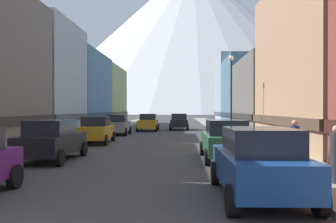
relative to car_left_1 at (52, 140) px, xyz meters
name	(u,v)px	position (x,y,z in m)	size (l,w,h in m)	color
sidewalk_left	(106,129)	(-2.45, 23.61, -0.82)	(2.50, 100.00, 0.15)	gray
sidewalk_right	(223,130)	(10.05, 23.61, -0.82)	(2.50, 100.00, 0.15)	gray
storefront_left_2	(26,81)	(-7.83, 15.69, 3.82)	(8.56, 9.48, 9.78)	#99A5B2
storefront_left_3	(76,92)	(-6.73, 27.09, 3.38)	(6.36, 12.85, 8.87)	slate
storefront_left_4	(97,97)	(-7.32, 40.27, 3.28)	(7.55, 13.28, 8.68)	#8C9966
storefront_right_2	(283,97)	(15.40, 19.77, 2.50)	(8.50, 13.08, 7.05)	#66605B
storefront_right_3	(263,94)	(16.10, 31.74, 3.35)	(9.89, 10.66, 8.81)	slate
storefront_right_4	(246,91)	(15.61, 41.58, 4.22)	(8.91, 8.95, 10.58)	#99A5B2
car_left_1	(52,140)	(0.00, 0.00, 0.00)	(2.13, 4.43, 1.78)	black
car_left_2	(96,130)	(0.00, 8.25, 0.00)	(2.23, 4.47, 1.78)	#B28419
car_left_3	(117,125)	(0.00, 16.39, 0.00)	(2.16, 4.45, 1.78)	slate
car_right_0	(259,163)	(7.60, -6.55, 0.00)	(2.12, 4.43, 1.78)	#19478C
car_right_1	(226,140)	(7.60, 0.43, 0.00)	(2.08, 4.41, 1.78)	#265933
car_driving_0	(148,122)	(2.20, 22.28, 0.00)	(2.06, 4.40, 1.78)	#B28419
car_driving_1	(179,122)	(5.40, 24.50, 0.00)	(2.06, 4.40, 1.78)	black
pedestrian_0	(336,156)	(10.05, -5.27, 0.01)	(0.36, 0.36, 1.64)	#333338
pedestrian_1	(295,143)	(10.05, -1.42, 0.03)	(0.36, 0.36, 1.68)	navy
streetlamp_right	(231,84)	(9.15, 10.11, 3.09)	(0.36, 0.36, 5.86)	black
mountain_backdrop	(193,37)	(13.90, 248.61, 52.94)	(226.56, 226.56, 107.69)	silver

